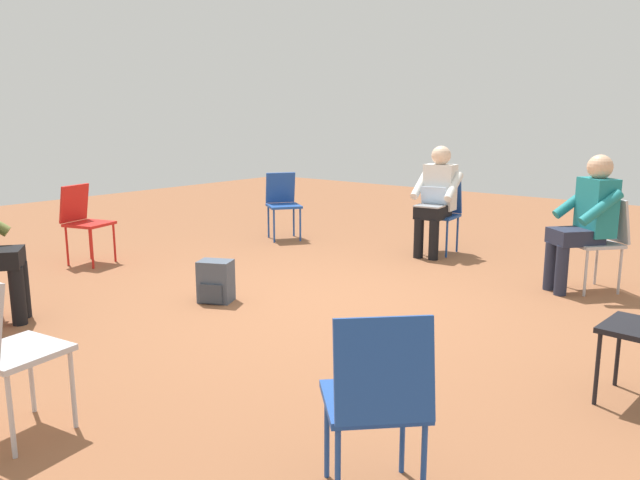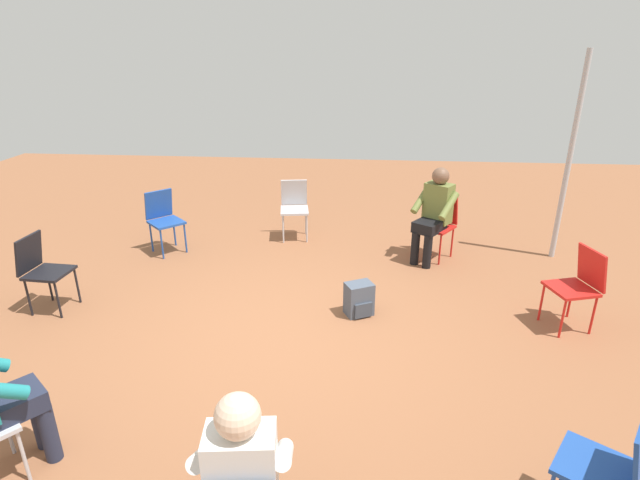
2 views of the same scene
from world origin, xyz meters
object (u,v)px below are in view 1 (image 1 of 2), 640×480
(chair_south, at_px, (441,210))
(person_in_teal, at_px, (586,216))
(chair_southeast, at_px, (283,201))
(person_with_laptop, at_px, (437,195))
(chair_east, at_px, (84,218))
(chair_northwest, at_px, (377,395))
(chair_southwest, at_px, (601,237))
(backpack_near_laptop_user, at_px, (216,284))
(chair_north, at_px, (2,345))

(chair_south, relative_size, person_in_teal, 0.69)
(chair_southeast, relative_size, person_with_laptop, 0.69)
(chair_east, height_order, chair_south, same)
(chair_northwest, height_order, chair_southwest, same)
(chair_southeast, bearing_deg, chair_southwest, 124.85)
(chair_south, xyz_separation_m, chair_southeast, (1.98, 0.57, 0.00))
(chair_south, height_order, backpack_near_laptop_user, chair_south)
(chair_southwest, bearing_deg, person_in_teal, 90.00)
(chair_north, bearing_deg, chair_northwest, 13.36)
(chair_southwest, bearing_deg, chair_northwest, 133.11)
(backpack_near_laptop_user, bearing_deg, chair_southeast, -59.25)
(chair_north, relative_size, person_with_laptop, 0.69)
(chair_north, distance_m, backpack_near_laptop_user, 2.45)
(chair_southeast, bearing_deg, person_in_teal, 122.92)
(person_with_laptop, xyz_separation_m, backpack_near_laptop_user, (0.56, 2.83, -0.53))
(chair_southwest, xyz_separation_m, chair_south, (1.91, -0.53, 0.00))
(person_in_teal, bearing_deg, chair_east, 66.26)
(chair_east, xyz_separation_m, chair_southeast, (-0.72, -2.37, 0.00))
(chair_southwest, bearing_deg, chair_east, 67.00)
(chair_southwest, relative_size, person_with_laptop, 0.69)
(chair_north, bearing_deg, person_with_laptop, 86.34)
(chair_east, height_order, chair_southeast, same)
(person_in_teal, bearing_deg, chair_north, 112.95)
(chair_northwest, distance_m, chair_southeast, 5.73)
(chair_northwest, bearing_deg, chair_southwest, 47.99)
(person_with_laptop, bearing_deg, chair_north, 87.89)
(person_with_laptop, distance_m, person_in_teal, 1.85)
(chair_southwest, xyz_separation_m, chair_east, (4.61, 2.40, 0.00))
(chair_north, bearing_deg, person_in_teal, 64.94)
(chair_south, bearing_deg, chair_north, 87.96)
(chair_southwest, distance_m, person_in_teal, 0.26)
(chair_south, xyz_separation_m, chair_north, (-0.44, 5.21, 0.00))
(person_in_teal, bearing_deg, backpack_near_laptop_user, 84.48)
(chair_southwest, xyz_separation_m, chair_southeast, (3.89, 0.03, 0.00))
(chair_east, relative_size, backpack_near_laptop_user, 2.36)
(chair_southwest, relative_size, chair_north, 1.00)
(chair_southwest, height_order, person_with_laptop, person_with_laptop)
(chair_southwest, height_order, chair_southeast, same)
(chair_northwest, xyz_separation_m, chair_north, (1.71, 0.68, 0.00))
(chair_northwest, distance_m, backpack_near_laptop_user, 3.11)
(chair_south, height_order, chair_north, same)
(chair_east, relative_size, chair_north, 1.00)
(chair_southeast, bearing_deg, chair_east, 17.40)
(chair_north, bearing_deg, chair_southeast, 109.13)
(chair_east, relative_size, chair_south, 1.00)
(chair_north, distance_m, person_in_teal, 4.75)
(chair_east, height_order, person_in_teal, person_in_teal)
(person_in_teal, relative_size, backpack_near_laptop_user, 3.44)
(person_with_laptop, bearing_deg, chair_east, 38.45)
(chair_south, bearing_deg, person_in_teal, 152.85)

